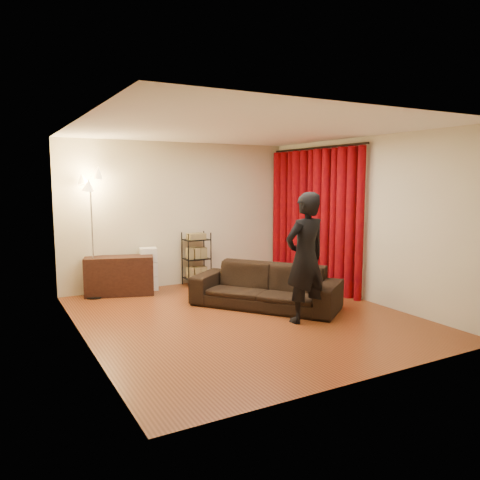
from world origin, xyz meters
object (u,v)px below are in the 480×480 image
media_cabinet (119,276)px  wire_shelf (197,259)px  storage_boxes (149,269)px  person (305,258)px  floor_lamp (92,236)px  sofa (266,286)px

media_cabinet → wire_shelf: size_ratio=1.15×
media_cabinet → storage_boxes: storage_boxes is taller
wire_shelf → storage_boxes: bearing=175.0°
person → wire_shelf: (-0.41, 2.88, -0.41)m
floor_lamp → person: bearing=-50.5°
media_cabinet → sofa: bearing=-29.1°
person → storage_boxes: person is taller
storage_boxes → floor_lamp: floor_lamp is taller
sofa → wire_shelf: (-0.33, 1.97, 0.17)m
storage_boxes → wire_shelf: wire_shelf is taller
sofa → storage_boxes: size_ratio=2.93×
media_cabinet → wire_shelf: 1.50m
sofa → person: person is taller
person → media_cabinet: 3.45m
media_cabinet → floor_lamp: size_ratio=0.55×
wire_shelf → sofa: bearing=-83.5°
person → floor_lamp: floor_lamp is taller
media_cabinet → storage_boxes: 0.57m
person → media_cabinet: size_ratio=1.58×
media_cabinet → storage_boxes: size_ratio=1.49×
sofa → media_cabinet: media_cabinet is taller
media_cabinet → storage_boxes: (0.56, 0.10, 0.05)m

